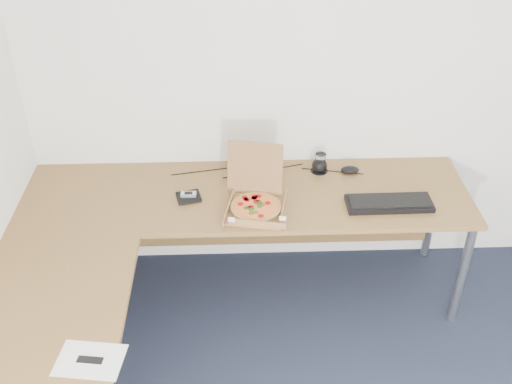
{
  "coord_description": "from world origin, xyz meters",
  "views": [
    {
      "loc": [
        -0.55,
        -1.42,
        2.67
      ],
      "look_at": [
        -0.45,
        1.28,
        0.82
      ],
      "focal_mm": 42.95,
      "sensor_mm": 36.0,
      "label": 1
    }
  ],
  "objects_px": {
    "desk": "(184,247)",
    "wallet": "(189,197)",
    "drinking_glass": "(320,162)",
    "keyboard": "(389,203)",
    "pizza_box": "(256,203)"
  },
  "relations": [
    {
      "from": "drinking_glass",
      "to": "keyboard",
      "type": "distance_m",
      "value": 0.5
    },
    {
      "from": "desk",
      "to": "drinking_glass",
      "type": "height_order",
      "value": "drinking_glass"
    },
    {
      "from": "desk",
      "to": "pizza_box",
      "type": "relative_size",
      "value": 7.07
    },
    {
      "from": "desk",
      "to": "wallet",
      "type": "height_order",
      "value": "wallet"
    },
    {
      "from": "desk",
      "to": "drinking_glass",
      "type": "relative_size",
      "value": 22.14
    },
    {
      "from": "drinking_glass",
      "to": "keyboard",
      "type": "bearing_deg",
      "value": -47.98
    },
    {
      "from": "pizza_box",
      "to": "keyboard",
      "type": "height_order",
      "value": "pizza_box"
    },
    {
      "from": "wallet",
      "to": "desk",
      "type": "bearing_deg",
      "value": -104.35
    },
    {
      "from": "pizza_box",
      "to": "desk",
      "type": "bearing_deg",
      "value": -132.25
    },
    {
      "from": "desk",
      "to": "wallet",
      "type": "xyz_separation_m",
      "value": [
        0.0,
        0.39,
        0.04
      ]
    },
    {
      "from": "desk",
      "to": "wallet",
      "type": "bearing_deg",
      "value": 89.32
    },
    {
      "from": "pizza_box",
      "to": "wallet",
      "type": "xyz_separation_m",
      "value": [
        -0.37,
        0.11,
        -0.03
      ]
    },
    {
      "from": "drinking_glass",
      "to": "wallet",
      "type": "xyz_separation_m",
      "value": [
        -0.76,
        -0.26,
        -0.05
      ]
    },
    {
      "from": "drinking_glass",
      "to": "pizza_box",
      "type": "bearing_deg",
      "value": -136.52
    },
    {
      "from": "wallet",
      "to": "keyboard",
      "type": "bearing_deg",
      "value": -19.17
    }
  ]
}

